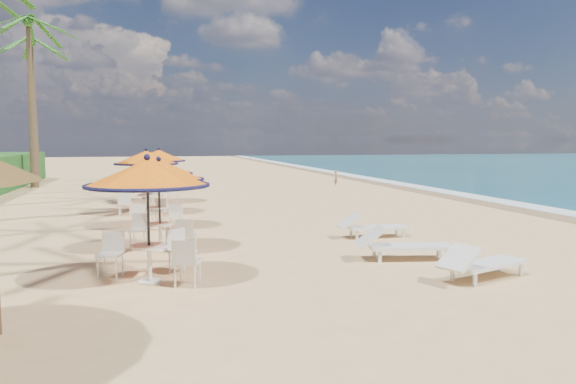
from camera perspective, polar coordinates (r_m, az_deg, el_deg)
The scene contains 14 objects.
ground at distance 11.91m, azimuth 12.62°, elevation -7.56°, with size 160.00×160.00×0.00m, color tan.
foam_strip at distance 25.17m, azimuth 21.31°, elevation -1.03°, with size 1.20×140.00×0.04m, color white.
wetsand_band at distance 24.66m, azimuth 19.60°, elevation -1.10°, with size 1.40×140.00×0.02m, color olive.
station_0 at distance 10.60m, azimuth -13.90°, elevation 0.33°, with size 2.28×2.28×2.37m.
station_1 at distance 13.60m, azimuth -12.95°, elevation 1.28°, with size 2.14×2.14×2.23m.
station_2 at distance 17.14m, azimuth -13.06°, elevation 1.63°, with size 2.05×2.12×2.14m.
station_3 at distance 20.55m, azimuth -14.31°, elevation 2.82°, with size 2.25×2.25×2.35m.
station_4 at distance 24.11m, azimuth -12.92°, elevation 2.96°, with size 2.22×2.25×2.31m.
lounger_near at distance 11.22m, azimuth 18.99°, elevation -6.79°, with size 2.08×1.27×0.71m.
lounger_mid at distance 12.59m, azimuth 11.34°, elevation -5.22°, with size 2.16×1.01×0.75m.
lounger_far at distance 15.31m, azimuth 8.38°, elevation -3.43°, with size 1.90×0.64×0.67m.
palm_6 at distance 34.58m, azimuth -24.88°, elevation 14.56°, with size 5.00×5.00×9.27m.
palm_7 at distance 38.61m, azimuth -24.62°, elevation 12.95°, with size 5.00×5.00×8.85m.
person at distance 32.48m, azimuth 4.91°, elevation 1.50°, with size 0.34×0.22×0.94m, color #8A6346.
Camera 1 is at (-5.28, -10.35, 2.63)m, focal length 35.00 mm.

